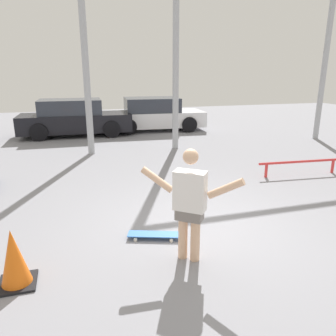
# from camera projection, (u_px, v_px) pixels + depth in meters

# --- Properties ---
(ground_plane) EXTENTS (36.00, 36.00, 0.00)m
(ground_plane) POSITION_uv_depth(u_px,v_px,m) (200.00, 226.00, 5.47)
(ground_plane) COLOR gray
(skateboarder) EXTENTS (1.16, 0.95, 1.56)m
(skateboarder) POSITION_uv_depth(u_px,v_px,m) (190.00, 201.00, 4.30)
(skateboarder) COLOR #DBAD89
(skateboarder) RESTS_ON ground_plane
(skateboard) EXTENTS (0.83, 0.46, 0.08)m
(skateboard) POSITION_uv_depth(u_px,v_px,m) (154.00, 235.00, 5.07)
(skateboard) COLOR #2D66B2
(skateboard) RESTS_ON ground_plane
(grind_rail) EXTENTS (2.24, 0.25, 0.37)m
(grind_rail) POSITION_uv_depth(u_px,v_px,m) (301.00, 164.00, 8.12)
(grind_rail) COLOR red
(grind_rail) RESTS_ON ground_plane
(canopy_support_right) EXTENTS (5.87, 0.20, 5.66)m
(canopy_support_right) POSITION_uv_depth(u_px,v_px,m) (257.00, 40.00, 10.85)
(canopy_support_right) COLOR #A5A8AD
(canopy_support_right) RESTS_ON ground_plane
(parked_car_black) EXTENTS (4.35, 1.96, 1.43)m
(parked_car_black) POSITION_uv_depth(u_px,v_px,m) (74.00, 118.00, 13.05)
(parked_car_black) COLOR black
(parked_car_black) RESTS_ON ground_plane
(parked_car_white) EXTENTS (4.24, 2.20, 1.40)m
(parked_car_white) POSITION_uv_depth(u_px,v_px,m) (154.00, 115.00, 14.30)
(parked_car_white) COLOR white
(parked_car_white) RESTS_ON ground_plane
(traffic_cone) EXTENTS (0.44, 0.44, 0.73)m
(traffic_cone) POSITION_uv_depth(u_px,v_px,m) (14.00, 258.00, 3.89)
(traffic_cone) COLOR black
(traffic_cone) RESTS_ON ground_plane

